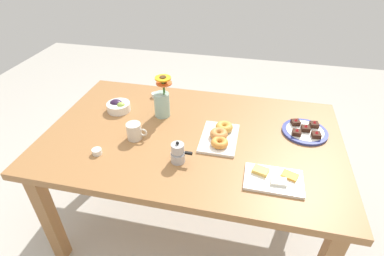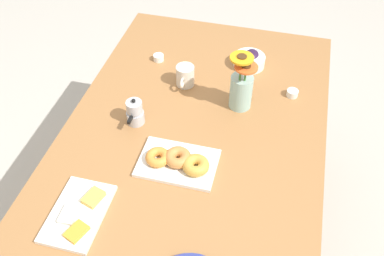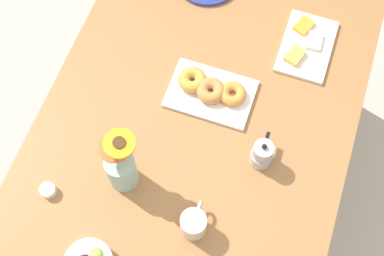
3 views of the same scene
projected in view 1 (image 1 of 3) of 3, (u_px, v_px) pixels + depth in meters
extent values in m
plane|color=#B7B2A8|center=(192.00, 220.00, 2.07)|extent=(6.00, 6.00, 0.00)
cube|color=#9E6B3D|center=(192.00, 137.00, 1.65)|extent=(1.60, 1.00, 0.04)
cube|color=#9E6B3D|center=(49.00, 217.00, 1.66)|extent=(0.07, 0.07, 0.70)
cube|color=#9E6B3D|center=(114.00, 131.00, 2.33)|extent=(0.07, 0.07, 0.70)
cube|color=#9E6B3D|center=(307.00, 158.00, 2.07)|extent=(0.07, 0.07, 0.70)
cylinder|color=beige|center=(134.00, 131.00, 1.58)|extent=(0.08, 0.08, 0.09)
cylinder|color=brown|center=(133.00, 125.00, 1.56)|extent=(0.07, 0.07, 0.00)
torus|color=beige|center=(143.00, 132.00, 1.57)|extent=(0.05, 0.01, 0.05)
cylinder|color=white|center=(119.00, 107.00, 1.83)|extent=(0.14, 0.14, 0.05)
ellipsoid|color=#2D1938|center=(116.00, 103.00, 1.82)|extent=(0.08, 0.06, 0.04)
ellipsoid|color=#9EC14C|center=(121.00, 105.00, 1.80)|extent=(0.05, 0.04, 0.04)
cube|color=white|center=(273.00, 180.00, 1.34)|extent=(0.26, 0.17, 0.01)
cube|color=#EFB74C|center=(261.00, 171.00, 1.37)|extent=(0.08, 0.07, 0.02)
cube|color=white|center=(279.00, 181.00, 1.32)|extent=(0.07, 0.05, 0.01)
cube|color=orange|center=(290.00, 176.00, 1.35)|extent=(0.08, 0.07, 0.01)
cube|color=white|center=(219.00, 138.00, 1.60)|extent=(0.19, 0.28, 0.01)
torus|color=orange|center=(220.00, 143.00, 1.53)|extent=(0.12, 0.12, 0.03)
torus|color=#C98040|center=(219.00, 134.00, 1.58)|extent=(0.13, 0.13, 0.04)
torus|color=gold|center=(224.00, 127.00, 1.64)|extent=(0.11, 0.11, 0.04)
cylinder|color=white|center=(155.00, 95.00, 1.97)|extent=(0.05, 0.05, 0.03)
cylinder|color=#C68923|center=(155.00, 94.00, 1.96)|extent=(0.04, 0.04, 0.01)
cylinder|color=white|center=(97.00, 152.00, 1.49)|extent=(0.05, 0.05, 0.03)
cylinder|color=maroon|center=(97.00, 150.00, 1.49)|extent=(0.04, 0.04, 0.01)
cylinder|color=navy|center=(305.00, 132.00, 1.65)|extent=(0.24, 0.24, 0.01)
cylinder|color=white|center=(305.00, 131.00, 1.64)|extent=(0.20, 0.20, 0.01)
cube|color=#381E14|center=(295.00, 122.00, 1.68)|extent=(0.05, 0.05, 0.02)
cone|color=red|center=(296.00, 120.00, 1.67)|extent=(0.02, 0.02, 0.01)
cube|color=#381E14|center=(314.00, 125.00, 1.66)|extent=(0.05, 0.05, 0.02)
cone|color=red|center=(315.00, 122.00, 1.65)|extent=(0.02, 0.02, 0.01)
cube|color=#381E14|center=(297.00, 133.00, 1.60)|extent=(0.05, 0.05, 0.02)
cone|color=red|center=(297.00, 130.00, 1.59)|extent=(0.02, 0.02, 0.01)
cube|color=#381E14|center=(316.00, 135.00, 1.59)|extent=(0.05, 0.05, 0.02)
cone|color=red|center=(317.00, 132.00, 1.57)|extent=(0.02, 0.02, 0.01)
cube|color=#381E14|center=(306.00, 129.00, 1.63)|extent=(0.05, 0.05, 0.02)
cone|color=red|center=(306.00, 126.00, 1.62)|extent=(0.02, 0.02, 0.01)
cylinder|color=#99C1B7|center=(162.00, 105.00, 1.75)|extent=(0.09, 0.09, 0.15)
cylinder|color=#3D702D|center=(163.00, 87.00, 1.67)|extent=(0.01, 0.01, 0.10)
cylinder|color=orange|center=(163.00, 78.00, 1.64)|extent=(0.09, 0.09, 0.01)
cylinder|color=#472D14|center=(163.00, 77.00, 1.64)|extent=(0.04, 0.04, 0.01)
cylinder|color=#3D702D|center=(164.00, 88.00, 1.70)|extent=(0.01, 0.01, 0.06)
cylinder|color=orange|center=(164.00, 83.00, 1.68)|extent=(0.09, 0.09, 0.01)
cylinder|color=#472D14|center=(164.00, 82.00, 1.68)|extent=(0.04, 0.04, 0.01)
cylinder|color=#B7B7BC|center=(178.00, 157.00, 1.44)|extent=(0.07, 0.07, 0.05)
cylinder|color=#B7B7BC|center=(178.00, 153.00, 1.43)|extent=(0.05, 0.05, 0.01)
cylinder|color=#B7B7BC|center=(178.00, 148.00, 1.41)|extent=(0.06, 0.06, 0.04)
sphere|color=black|center=(177.00, 143.00, 1.39)|extent=(0.02, 0.02, 0.02)
cube|color=black|center=(189.00, 153.00, 1.41)|extent=(0.04, 0.01, 0.01)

